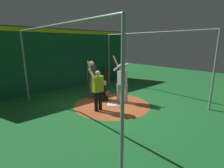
{
  "coord_description": "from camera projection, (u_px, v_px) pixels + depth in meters",
  "views": [
    {
      "loc": [
        5.34,
        -4.84,
        2.69
      ],
      "look_at": [
        0.0,
        0.0,
        0.95
      ],
      "focal_mm": 27.41,
      "sensor_mm": 36.0,
      "label": 1
    }
  ],
  "objects": [
    {
      "name": "cage_frame",
      "position": [
        112.0,
        53.0,
        7.11
      ],
      "size": [
        6.34,
        5.21,
        3.22
      ],
      "color": "gray",
      "rests_on": "ground"
    },
    {
      "name": "catcher",
      "position": [
        103.0,
        93.0,
        8.11
      ],
      "size": [
        0.58,
        0.4,
        0.99
      ],
      "color": "black",
      "rests_on": "ground"
    },
    {
      "name": "back_wall",
      "position": [
        66.0,
        59.0,
        10.18
      ],
      "size": [
        0.22,
        9.58,
        3.48
      ],
      "color": "#145133",
      "rests_on": "ground"
    },
    {
      "name": "dirt_circle",
      "position": [
        112.0,
        105.0,
        7.64
      ],
      "size": [
        3.36,
        3.36,
        0.01
      ],
      "primitive_type": "cylinder",
      "color": "#AD562D",
      "rests_on": "ground"
    },
    {
      "name": "umpire",
      "position": [
        92.0,
        77.0,
        8.35
      ],
      "size": [
        0.23,
        0.49,
        1.85
      ],
      "color": "#4C4C51",
      "rests_on": "ground"
    },
    {
      "name": "visitor",
      "position": [
        98.0,
        88.0,
        6.76
      ],
      "size": [
        0.55,
        0.5,
        2.01
      ],
      "rotation": [
        0.0,
        0.0,
        -0.05
      ],
      "color": "black",
      "rests_on": "ground"
    },
    {
      "name": "baseball_0",
      "position": [
        119.0,
        106.0,
        7.32
      ],
      "size": [
        0.07,
        0.07,
        0.07
      ],
      "primitive_type": "sphere",
      "color": "white",
      "rests_on": "dirt_circle"
    },
    {
      "name": "home_plate",
      "position": [
        112.0,
        104.0,
        7.64
      ],
      "size": [
        0.59,
        0.59,
        0.01
      ],
      "primitive_type": "cube",
      "rotation": [
        0.0,
        0.0,
        0.79
      ],
      "color": "white",
      "rests_on": "dirt_circle"
    },
    {
      "name": "bat_rack",
      "position": [
        106.0,
        74.0,
        12.19
      ],
      "size": [
        0.82,
        0.21,
        1.05
      ],
      "color": "olive",
      "rests_on": "ground"
    },
    {
      "name": "ground_plane",
      "position": [
        112.0,
        105.0,
        7.64
      ],
      "size": [
        25.58,
        25.58,
        0.0
      ],
      "primitive_type": "plane",
      "color": "#1E6B2D"
    },
    {
      "name": "batter",
      "position": [
        122.0,
        79.0,
        7.77
      ],
      "size": [
        0.68,
        0.49,
        2.14
      ],
      "color": "#B3B3B7",
      "rests_on": "ground"
    }
  ]
}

